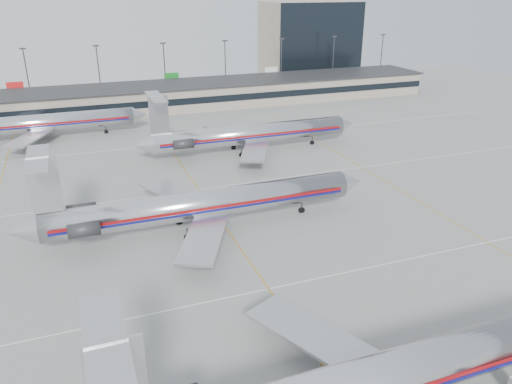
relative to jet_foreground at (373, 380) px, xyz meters
name	(u,v)px	position (x,y,z in m)	size (l,w,h in m)	color
ground	(310,347)	(-0.70, 8.62, -3.58)	(260.00, 260.00, 0.00)	gray
apron_markings	(269,289)	(-0.70, 18.62, -3.57)	(160.00, 0.15, 0.02)	silver
terminal	(142,98)	(-0.70, 106.60, -0.42)	(162.00, 17.00, 6.25)	gray
light_mast_row	(132,69)	(-0.70, 120.62, 5.01)	(163.60, 0.40, 15.28)	#38383D
distant_building	(309,40)	(61.30, 136.62, 8.92)	(30.00, 20.00, 25.00)	tan
jet_foreground	(373,380)	(0.00, 0.00, 0.00)	(47.07, 27.72, 12.32)	silver
jet_second_row	(197,205)	(-4.26, 35.02, 0.04)	(47.60, 28.03, 12.46)	silver
jet_third_row	(247,134)	(13.08, 64.19, 0.01)	(45.15, 27.78, 12.35)	silver
jet_back_row	(35,123)	(-25.51, 87.39, -0.03)	(44.68, 27.48, 12.22)	silver
ramp_worker_near	(486,359)	(12.23, 1.19, -2.77)	(0.59, 0.39, 1.61)	#96CB13
ramp_worker_far	(445,375)	(7.76, 0.89, -2.82)	(0.74, 0.57, 1.51)	#A8EF16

